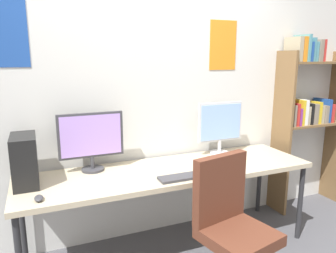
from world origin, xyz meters
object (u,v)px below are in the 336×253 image
(keyboard_main, at_px, (182,177))
(bookshelf, at_px, (309,106))
(monitor_left, at_px, (91,139))
(monitor_right, at_px, (220,125))
(computer_mouse, at_px, (39,198))
(office_chair, at_px, (232,241))
(pc_tower, at_px, (25,160))
(desk, at_px, (170,174))

(keyboard_main, bearing_deg, bookshelf, 15.08)
(keyboard_main, bearing_deg, monitor_left, 143.60)
(monitor_right, bearing_deg, computer_mouse, -164.88)
(office_chair, height_order, computer_mouse, office_chair)
(keyboard_main, bearing_deg, pc_tower, 163.21)
(monitor_left, height_order, pc_tower, monitor_left)
(monitor_right, bearing_deg, office_chair, -115.76)
(monitor_left, distance_m, computer_mouse, 0.66)
(desk, xyz_separation_m, computer_mouse, (-1.02, -0.23, 0.06))
(desk, distance_m, computer_mouse, 1.05)
(monitor_left, relative_size, pc_tower, 1.42)
(office_chair, xyz_separation_m, monitor_right, (0.42, 0.86, 0.62))
(monitor_left, bearing_deg, keyboard_main, -36.40)
(office_chair, xyz_separation_m, pc_tower, (-1.28, 0.75, 0.52))
(desk, height_order, keyboard_main, keyboard_main)
(office_chair, relative_size, keyboard_main, 2.70)
(office_chair, bearing_deg, bookshelf, 30.01)
(monitor_left, distance_m, pc_tower, 0.51)
(bookshelf, distance_m, office_chair, 1.91)
(computer_mouse, bearing_deg, pc_tower, 102.97)
(bookshelf, height_order, keyboard_main, bookshelf)
(office_chair, height_order, monitor_right, monitor_right)
(pc_tower, distance_m, keyboard_main, 1.16)
(desk, relative_size, monitor_left, 4.69)
(computer_mouse, bearing_deg, bookshelf, 9.48)
(desk, height_order, pc_tower, pc_tower)
(monitor_right, xyz_separation_m, pc_tower, (-1.69, -0.11, -0.10))
(keyboard_main, xyz_separation_m, computer_mouse, (-1.02, 0.00, 0.01))
(monitor_right, relative_size, pc_tower, 1.36)
(bookshelf, xyz_separation_m, computer_mouse, (-2.73, -0.46, -0.39))
(monitor_left, relative_size, computer_mouse, 5.39)
(office_chair, bearing_deg, monitor_right, 64.24)
(bookshelf, distance_m, monitor_right, 1.12)
(monitor_left, height_order, keyboard_main, monitor_left)
(desk, xyz_separation_m, office_chair, (0.18, -0.65, -0.29))
(desk, distance_m, office_chair, 0.74)
(desk, xyz_separation_m, keyboard_main, (0.00, -0.23, 0.06))
(keyboard_main, height_order, computer_mouse, computer_mouse)
(bookshelf, xyz_separation_m, monitor_left, (-2.31, -0.02, -0.13))
(desk, bearing_deg, bookshelf, 7.67)
(desk, height_order, office_chair, office_chair)
(desk, distance_m, keyboard_main, 0.24)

